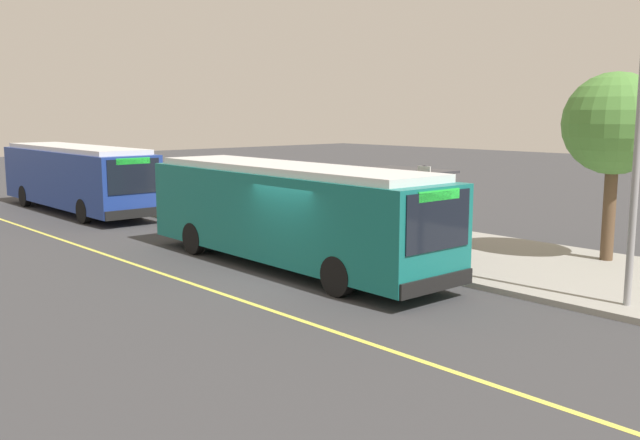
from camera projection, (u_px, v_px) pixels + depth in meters
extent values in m
plane|color=#38383A|center=(291.00, 280.00, 18.46)|extent=(120.00, 120.00, 0.00)
cube|color=gray|center=(433.00, 248.00, 22.43)|extent=(44.00, 6.40, 0.15)
cube|color=#E0D64C|center=(223.00, 294.00, 17.00)|extent=(36.00, 0.14, 0.01)
cube|color=#146B66|center=(288.00, 213.00, 19.87)|extent=(11.11, 2.84, 2.40)
cube|color=silver|center=(287.00, 168.00, 19.67)|extent=(10.22, 2.57, 0.20)
cube|color=black|center=(439.00, 221.00, 15.65)|extent=(0.10, 2.17, 1.34)
cube|color=black|center=(322.00, 200.00, 20.66)|extent=(9.72, 0.30, 1.06)
cube|color=silver|center=(322.00, 242.00, 20.85)|extent=(10.49, 0.31, 0.28)
cube|color=#26D83F|center=(439.00, 195.00, 15.56)|extent=(0.07, 1.40, 0.24)
cube|color=black|center=(437.00, 284.00, 15.86)|extent=(0.15, 2.50, 0.36)
cylinder|color=black|center=(403.00, 263.00, 18.21)|extent=(1.01, 0.31, 1.00)
cylinder|color=black|center=(338.00, 276.00, 16.72)|extent=(1.01, 0.31, 1.00)
cylinder|color=black|center=(254.00, 230.00, 23.26)|extent=(1.01, 0.31, 1.00)
cylinder|color=black|center=(194.00, 238.00, 21.77)|extent=(1.01, 0.31, 1.00)
cube|color=navy|center=(76.00, 177.00, 30.98)|extent=(11.28, 2.70, 2.40)
cube|color=silver|center=(74.00, 148.00, 30.78)|extent=(10.37, 2.43, 0.20)
cube|color=black|center=(134.00, 176.00, 26.74)|extent=(0.07, 2.17, 1.34)
cube|color=black|center=(103.00, 169.00, 31.78)|extent=(9.89, 0.17, 1.06)
cube|color=yellow|center=(105.00, 197.00, 31.97)|extent=(10.68, 0.17, 0.28)
cube|color=#26D83F|center=(133.00, 161.00, 26.64)|extent=(0.05, 1.40, 0.24)
cube|color=black|center=(135.00, 213.00, 26.95)|extent=(0.11, 2.50, 0.36)
cylinder|color=black|center=(137.00, 206.00, 29.31)|extent=(1.00, 0.29, 1.00)
cylinder|color=black|center=(84.00, 211.00, 27.80)|extent=(1.00, 0.29, 1.00)
cylinder|color=black|center=(73.00, 192.00, 34.39)|extent=(1.00, 0.29, 1.00)
cylinder|color=black|center=(25.00, 196.00, 32.88)|extent=(1.00, 0.29, 1.00)
cylinder|color=#333338|center=(452.00, 211.00, 21.73)|extent=(0.10, 0.10, 2.40)
cylinder|color=#333338|center=(426.00, 215.00, 20.87)|extent=(0.10, 0.10, 2.40)
cylinder|color=#333338|center=(390.00, 203.00, 23.64)|extent=(0.10, 0.10, 2.40)
cylinder|color=#333338|center=(364.00, 207.00, 22.77)|extent=(0.10, 0.10, 2.40)
cube|color=#333338|center=(408.00, 170.00, 22.06)|extent=(2.90, 1.60, 0.08)
cube|color=#4C606B|center=(420.00, 207.00, 22.69)|extent=(2.47, 0.04, 2.16)
cube|color=navy|center=(377.00, 206.00, 23.21)|extent=(0.06, 1.11, 1.82)
cube|color=brown|center=(417.00, 232.00, 22.32)|extent=(1.60, 0.44, 0.06)
cube|color=brown|center=(422.00, 223.00, 22.44)|extent=(1.60, 0.05, 0.44)
cube|color=#333338|center=(400.00, 236.00, 22.88)|extent=(0.08, 0.40, 0.45)
cube|color=#333338|center=(435.00, 242.00, 21.83)|extent=(0.08, 0.40, 0.45)
cylinder|color=#333338|center=(423.00, 215.00, 19.60)|extent=(0.07, 0.07, 2.80)
cube|color=white|center=(424.00, 176.00, 19.41)|extent=(0.44, 0.03, 0.56)
cube|color=red|center=(424.00, 176.00, 19.40)|extent=(0.40, 0.01, 0.16)
cylinder|color=brown|center=(609.00, 211.00, 20.05)|extent=(0.36, 0.36, 2.86)
sphere|color=#4C8438|center=(615.00, 123.00, 19.66)|extent=(2.91, 2.91, 2.91)
cylinder|color=gray|center=(637.00, 162.00, 15.00)|extent=(0.16, 0.16, 6.40)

